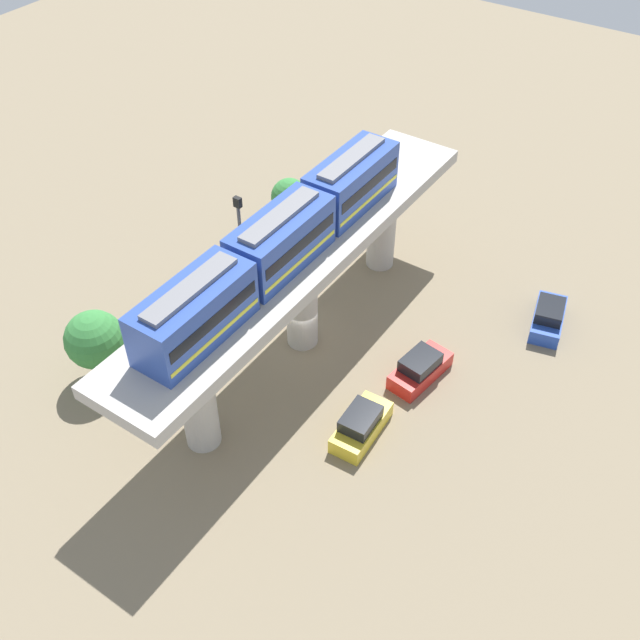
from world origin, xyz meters
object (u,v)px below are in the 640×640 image
object	(u,v)px
tree_near_viaduct	(95,340)
signal_post	(243,262)
train	(281,240)
parked_car_blue	(548,317)
parked_car_yellow	(361,425)
tree_mid_lot	(290,197)
parked_car_red	(420,368)

from	to	relation	value
tree_near_viaduct	signal_post	size ratio (longest dim) A/B	0.47
train	signal_post	world-z (taller)	train
train	tree_near_viaduct	bearing A→B (deg)	42.12
parked_car_blue	parked_car_yellow	bearing A→B (deg)	56.05
train	tree_mid_lot	world-z (taller)	train
train	tree_mid_lot	size ratio (longest dim) A/B	4.89
parked_car_yellow	tree_near_viaduct	xyz separation A→B (m)	(14.94, 4.83, 2.22)
train	parked_car_yellow	distance (m)	10.91
signal_post	train	bearing A→B (deg)	169.02
parked_car_yellow	signal_post	distance (m)	11.74
parked_car_blue	parked_car_red	bearing A→B (deg)	48.14
train	parked_car_blue	bearing A→B (deg)	-136.19
parked_car_yellow	tree_mid_lot	size ratio (longest dim) A/B	1.02
parked_car_red	signal_post	xyz separation A→B (m)	(10.92, 2.44, 4.73)
parked_car_blue	tree_near_viaduct	xyz separation A→B (m)	(20.16, 18.89, 2.22)
train	signal_post	bearing A→B (deg)	-10.98
parked_car_blue	signal_post	xyz separation A→B (m)	(15.50, 10.94, 4.73)
tree_near_viaduct	signal_post	bearing A→B (deg)	-120.39
train	parked_car_yellow	bearing A→B (deg)	160.33
parked_car_red	tree_mid_lot	distance (m)	17.08
parked_car_yellow	signal_post	size ratio (longest dim) A/B	0.43
parked_car_yellow	tree_mid_lot	world-z (taller)	tree_mid_lot
tree_mid_lot	signal_post	bearing A→B (deg)	111.92
parked_car_red	tree_near_viaduct	world-z (taller)	tree_near_viaduct
parked_car_yellow	parked_car_red	bearing A→B (deg)	-99.77
tree_near_viaduct	parked_car_yellow	bearing A→B (deg)	-162.08
train	parked_car_blue	size ratio (longest dim) A/B	4.55
parked_car_red	tree_mid_lot	bearing A→B (deg)	-19.26
parked_car_red	signal_post	bearing A→B (deg)	20.74
parked_car_red	tree_mid_lot	xyz separation A→B (m)	(15.04, -7.80, 2.09)
parked_car_red	train	bearing A→B (deg)	30.54
tree_mid_lot	signal_post	xyz separation A→B (m)	(-4.12, 10.24, 2.65)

